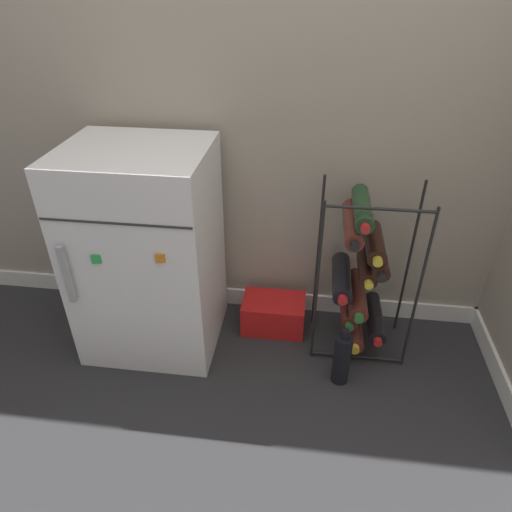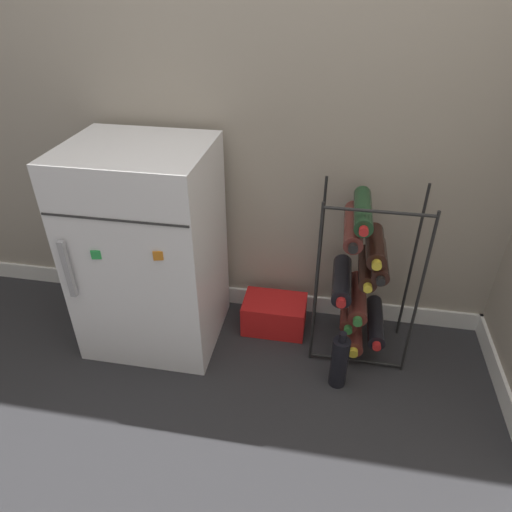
{
  "view_description": "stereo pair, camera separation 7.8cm",
  "coord_description": "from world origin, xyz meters",
  "views": [
    {
      "loc": [
        0.2,
        -1.27,
        1.47
      ],
      "look_at": [
        0.0,
        0.3,
        0.45
      ],
      "focal_mm": 32.0,
      "sensor_mm": 36.0,
      "label": 1
    },
    {
      "loc": [
        0.28,
        -1.26,
        1.47
      ],
      "look_at": [
        0.0,
        0.3,
        0.45
      ],
      "focal_mm": 32.0,
      "sensor_mm": 36.0,
      "label": 2
    }
  ],
  "objects": [
    {
      "name": "mini_fridge",
      "position": [
        -0.45,
        0.27,
        0.45
      ],
      "size": [
        0.56,
        0.51,
        0.9
      ],
      "color": "white",
      "rests_on": "ground_plane"
    },
    {
      "name": "wall_back",
      "position": [
        0.0,
        0.58,
        1.24
      ],
      "size": [
        7.07,
        0.07,
        2.5
      ],
      "color": "#9E9384",
      "rests_on": "ground_plane"
    },
    {
      "name": "ground_plane",
      "position": [
        0.0,
        0.0,
        0.0
      ],
      "size": [
        14.0,
        14.0,
        0.0
      ],
      "primitive_type": "plane",
      "color": "#28282B"
    },
    {
      "name": "soda_box",
      "position": [
        0.07,
        0.39,
        0.08
      ],
      "size": [
        0.29,
        0.19,
        0.16
      ],
      "color": "red",
      "rests_on": "ground_plane"
    },
    {
      "name": "loose_bottle_floor",
      "position": [
        0.38,
        0.09,
        0.12
      ],
      "size": [
        0.07,
        0.07,
        0.27
      ],
      "color": "black",
      "rests_on": "ground_plane"
    },
    {
      "name": "wine_rack",
      "position": [
        0.43,
        0.33,
        0.37
      ],
      "size": [
        0.4,
        0.33,
        0.76
      ],
      "color": "black",
      "rests_on": "ground_plane"
    }
  ]
}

